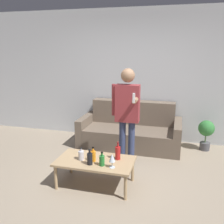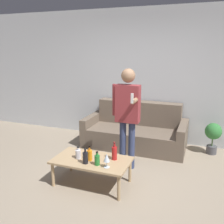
{
  "view_description": "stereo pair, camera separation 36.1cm",
  "coord_description": "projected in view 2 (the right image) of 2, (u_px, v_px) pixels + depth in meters",
  "views": [
    {
      "loc": [
        0.88,
        -2.95,
        1.92
      ],
      "look_at": [
        -0.1,
        0.67,
        0.95
      ],
      "focal_mm": 40.0,
      "sensor_mm": 36.0,
      "label": 1
    },
    {
      "loc": [
        1.23,
        -2.84,
        1.92
      ],
      "look_at": [
        -0.1,
        0.67,
        0.95
      ],
      "focal_mm": 40.0,
      "sensor_mm": 36.0,
      "label": 2
    }
  ],
  "objects": [
    {
      "name": "bottle_green",
      "position": [
        97.0,
        160.0,
        3.35
      ],
      "size": [
        0.07,
        0.07,
        0.19
      ],
      "color": "#23752D",
      "rests_on": "coffee_table"
    },
    {
      "name": "coffee_table",
      "position": [
        92.0,
        162.0,
        3.55
      ],
      "size": [
        1.09,
        0.6,
        0.38
      ],
      "color": "tan",
      "rests_on": "ground_plane"
    },
    {
      "name": "bottle_yellow",
      "position": [
        78.0,
        154.0,
        3.55
      ],
      "size": [
        0.08,
        0.08,
        0.18
      ],
      "color": "silver",
      "rests_on": "coffee_table"
    },
    {
      "name": "wall_back",
      "position": [
        143.0,
        76.0,
        5.14
      ],
      "size": [
        8.0,
        0.06,
        2.7
      ],
      "color": "silver",
      "rests_on": "ground_plane"
    },
    {
      "name": "person_standing_front",
      "position": [
        127.0,
        110.0,
        3.9
      ],
      "size": [
        0.44,
        0.41,
        1.62
      ],
      "color": "navy",
      "rests_on": "ground_plane"
    },
    {
      "name": "couch",
      "position": [
        136.0,
        131.0,
        5.01
      ],
      "size": [
        1.98,
        0.91,
        0.86
      ],
      "color": "#6B5B4C",
      "rests_on": "ground_plane"
    },
    {
      "name": "bottle_red",
      "position": [
        85.0,
        157.0,
        3.39
      ],
      "size": [
        0.07,
        0.07,
        0.22
      ],
      "color": "black",
      "rests_on": "coffee_table"
    },
    {
      "name": "potted_plant",
      "position": [
        213.0,
        134.0,
        4.58
      ],
      "size": [
        0.3,
        0.3,
        0.59
      ],
      "color": "#4C4C51",
      "rests_on": "ground_plane"
    },
    {
      "name": "bottle_dark",
      "position": [
        114.0,
        153.0,
        3.51
      ],
      "size": [
        0.08,
        0.08,
        0.26
      ],
      "color": "#B21E1E",
      "rests_on": "coffee_table"
    },
    {
      "name": "bottle_orange",
      "position": [
        90.0,
        155.0,
        3.49
      ],
      "size": [
        0.08,
        0.08,
        0.2
      ],
      "color": "orange",
      "rests_on": "coffee_table"
    },
    {
      "name": "wine_glass_near",
      "position": [
        107.0,
        158.0,
        3.27
      ],
      "size": [
        0.08,
        0.08,
        0.19
      ],
      "color": "silver",
      "rests_on": "coffee_table"
    },
    {
      "name": "ground_plane",
      "position": [
        101.0,
        190.0,
        3.47
      ],
      "size": [
        16.0,
        16.0,
        0.0
      ],
      "primitive_type": "plane",
      "color": "gray"
    }
  ]
}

